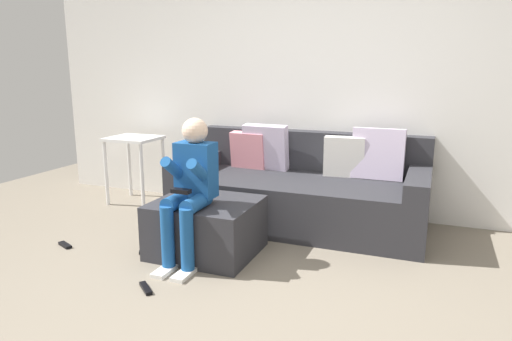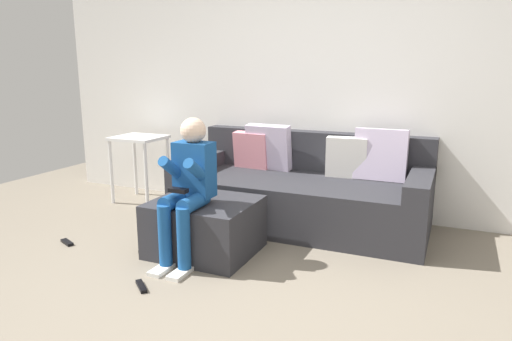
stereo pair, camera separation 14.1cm
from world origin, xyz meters
name	(u,v)px [view 2 (the right image)]	position (x,y,z in m)	size (l,w,h in m)	color
ground_plane	(221,313)	(0.00, 0.00, 0.00)	(8.02, 8.02, 0.00)	slate
wall_back	(327,81)	(0.00, 2.23, 1.30)	(6.17, 0.10, 2.61)	white
couch_sectional	(302,192)	(-0.07, 1.75, 0.31)	(2.26, 0.99, 0.90)	#2D2D33
ottoman	(205,227)	(-0.55, 0.78, 0.21)	(0.77, 0.68, 0.42)	#2D2D33
person_seated	(188,182)	(-0.58, 0.60, 0.61)	(0.29, 0.57, 1.07)	#194C8C
side_table	(139,149)	(-1.92, 1.77, 0.58)	(0.51, 0.46, 0.71)	white
remote_near_ottoman	(141,286)	(-0.64, 0.07, 0.01)	(0.18, 0.04, 0.02)	black
remote_by_storage_bin	(149,250)	(-0.97, 0.61, 0.01)	(0.17, 0.04, 0.02)	black
remote_under_side_table	(67,242)	(-1.70, 0.47, 0.01)	(0.16, 0.05, 0.02)	black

